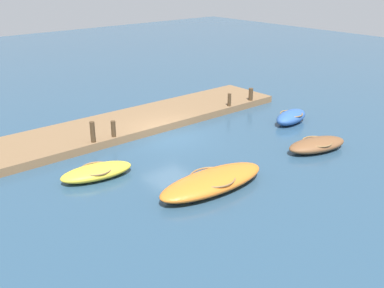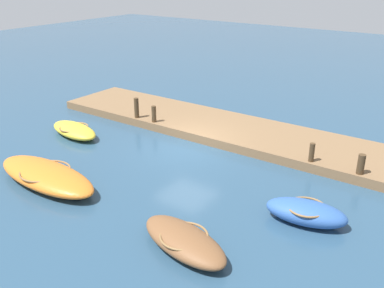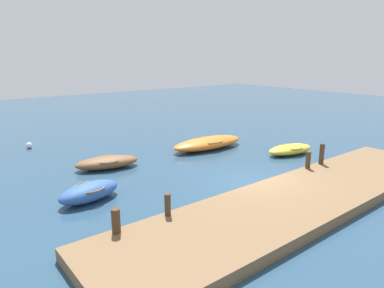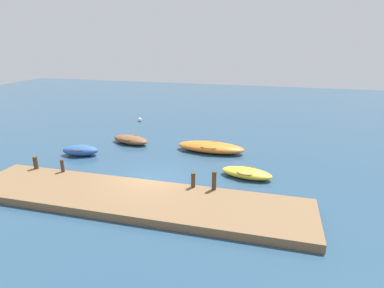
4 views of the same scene
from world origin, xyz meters
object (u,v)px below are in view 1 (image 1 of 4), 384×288
(dinghy_blue, at_px, (291,117))
(mooring_post_mid_west, at_px, (229,100))
(rowboat_brown, at_px, (317,145))
(mooring_post_east, at_px, (93,132))
(rowboat_yellow, at_px, (97,172))
(mooring_post_mid_east, at_px, (113,129))
(mooring_post_west, at_px, (251,94))
(motorboat_orange, at_px, (212,181))

(dinghy_blue, distance_m, mooring_post_mid_west, 4.02)
(dinghy_blue, relative_size, rowboat_brown, 0.80)
(rowboat_brown, xyz_separation_m, mooring_post_mid_west, (-1.09, -7.25, 0.48))
(mooring_post_east, bearing_deg, dinghy_blue, 160.50)
(dinghy_blue, height_order, mooring_post_east, mooring_post_east)
(rowboat_brown, bearing_deg, mooring_post_east, -27.26)
(rowboat_yellow, relative_size, mooring_post_mid_west, 4.24)
(mooring_post_east, bearing_deg, mooring_post_mid_east, 180.00)
(mooring_post_west, xyz_separation_m, mooring_post_mid_east, (10.18, 0.00, 0.02))
(rowboat_brown, xyz_separation_m, mooring_post_west, (-3.03, -7.25, 0.48))
(mooring_post_mid_west, distance_m, mooring_post_east, 9.42)
(rowboat_brown, distance_m, mooring_post_mid_west, 7.34)
(motorboat_orange, relative_size, mooring_post_mid_east, 6.18)
(rowboat_brown, distance_m, mooring_post_mid_east, 10.20)
(mooring_post_mid_west, relative_size, mooring_post_mid_east, 0.94)
(motorboat_orange, relative_size, mooring_post_east, 4.92)
(mooring_post_mid_west, bearing_deg, motorboat_orange, 41.63)
(rowboat_brown, bearing_deg, mooring_post_mid_west, -84.79)
(motorboat_orange, distance_m, rowboat_brown, 6.73)
(rowboat_yellow, distance_m, mooring_post_mid_west, 11.30)
(rowboat_yellow, height_order, mooring_post_west, mooring_post_west)
(motorboat_orange, relative_size, rowboat_brown, 1.48)
(rowboat_yellow, distance_m, mooring_post_mid_east, 4.00)
(dinghy_blue, height_order, mooring_post_mid_east, mooring_post_mid_east)
(mooring_post_west, relative_size, mooring_post_mid_east, 0.94)
(mooring_post_west, bearing_deg, rowboat_yellow, 12.93)
(rowboat_brown, height_order, mooring_post_mid_east, mooring_post_mid_east)
(mooring_post_mid_east, bearing_deg, rowboat_yellow, 48.05)
(mooring_post_west, bearing_deg, rowboat_brown, 67.34)
(rowboat_brown, distance_m, mooring_post_west, 7.87)
(mooring_post_mid_east, height_order, mooring_post_east, mooring_post_east)
(dinghy_blue, xyz_separation_m, mooring_post_mid_east, (9.53, -3.79, 0.45))
(dinghy_blue, distance_m, mooring_post_west, 3.87)
(mooring_post_west, height_order, mooring_post_east, mooring_post_east)
(rowboat_brown, relative_size, mooring_post_east, 3.32)
(dinghy_blue, relative_size, mooring_post_west, 3.55)
(rowboat_yellow, distance_m, mooring_post_east, 3.36)
(motorboat_orange, bearing_deg, dinghy_blue, -158.58)
(motorboat_orange, xyz_separation_m, mooring_post_east, (1.59, -6.95, 0.57))
(mooring_post_mid_west, bearing_deg, mooring_post_mid_east, 0.00)
(dinghy_blue, relative_size, mooring_post_mid_west, 3.57)
(motorboat_orange, xyz_separation_m, mooring_post_mid_west, (-7.82, -6.95, 0.43))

